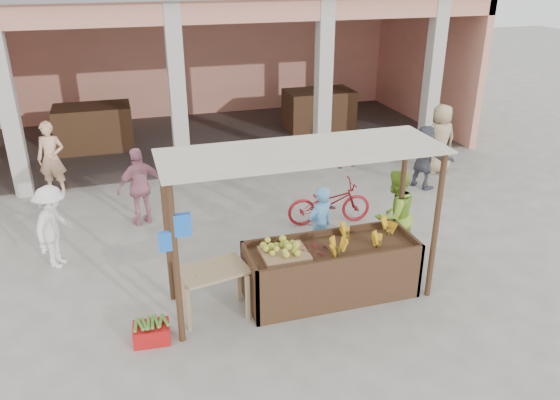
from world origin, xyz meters
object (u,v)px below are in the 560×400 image
object	(u,v)px
motorcycle	(329,202)
red_crate	(152,333)
side_table	(214,277)
vendor_green	(395,213)
fruit_stall	(331,272)
vendor_blue	(320,224)

from	to	relation	value
motorcycle	red_crate	bearing A→B (deg)	132.53
side_table	motorcycle	world-z (taller)	motorcycle
vendor_green	fruit_stall	bearing A→B (deg)	12.87
vendor_blue	vendor_green	distance (m)	1.29
fruit_stall	red_crate	bearing A→B (deg)	-172.83
side_table	vendor_blue	world-z (taller)	vendor_blue
fruit_stall	red_crate	xyz separation A→B (m)	(-2.75, -0.35, -0.27)
fruit_stall	motorcycle	xyz separation A→B (m)	(0.91, 2.36, 0.05)
vendor_blue	red_crate	bearing A→B (deg)	1.28
vendor_blue	vendor_green	world-z (taller)	vendor_green
fruit_stall	side_table	size ratio (longest dim) A/B	2.48
fruit_stall	red_crate	world-z (taller)	fruit_stall
side_table	vendor_green	xyz separation A→B (m)	(3.24, 0.74, 0.23)
fruit_stall	side_table	xyz separation A→B (m)	(-1.80, 0.01, 0.23)
vendor_green	motorcycle	world-z (taller)	vendor_green
vendor_blue	vendor_green	size ratio (longest dim) A/B	0.88
red_crate	motorcycle	world-z (taller)	motorcycle
side_table	vendor_green	world-z (taller)	vendor_green
red_crate	vendor_green	xyz separation A→B (m)	(4.19, 1.10, 0.73)
fruit_stall	vendor_blue	size ratio (longest dim) A/B	1.71
red_crate	motorcycle	distance (m)	4.56
fruit_stall	side_table	bearing A→B (deg)	179.56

